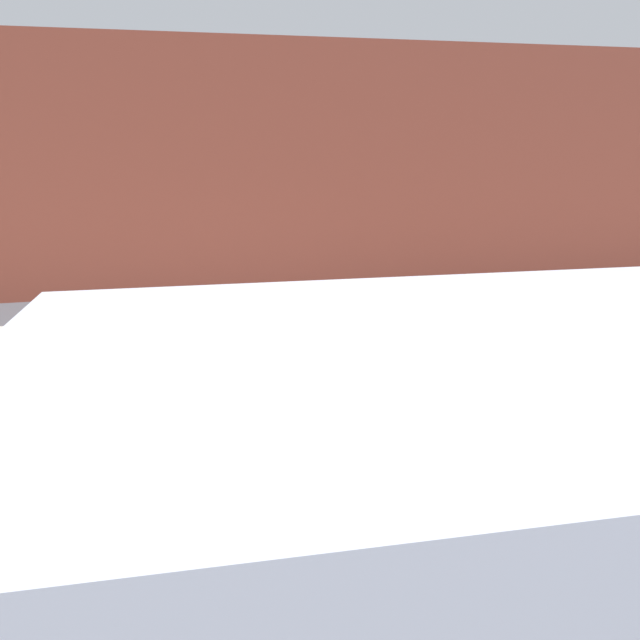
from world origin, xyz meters
TOP-DOWN VIEW (x-y plane):
  - ground_plane at (0.00, 0.00)m, footprint 80.00×80.00m
  - sidewalk_slab at (0.00, 1.75)m, footprint 36.00×3.50m
  - brick_building_wall at (0.00, 5.20)m, footprint 36.00×0.50m
  - motorcycle_green at (0.44, 0.84)m, footprint 2.01×0.58m
  - box_truck at (1.05, -4.03)m, footprint 6.33×2.58m
  - traffic_cone at (3.73, 2.85)m, footprint 0.40×0.40m

SIDE VIEW (x-z plane):
  - ground_plane at x=0.00m, z-range 0.00..0.00m
  - sidewalk_slab at x=0.00m, z-range 0.00..0.01m
  - traffic_cone at x=3.73m, z-range -0.03..0.52m
  - motorcycle_green at x=0.44m, z-range -0.12..0.91m
  - box_truck at x=1.05m, z-range 0.15..2.30m
  - brick_building_wall at x=0.00m, z-range 0.00..4.73m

